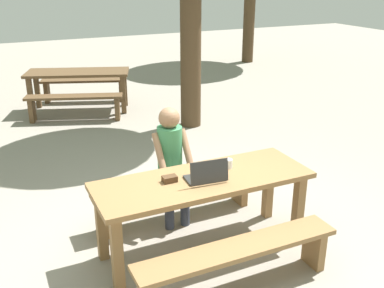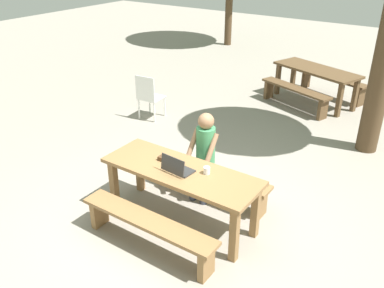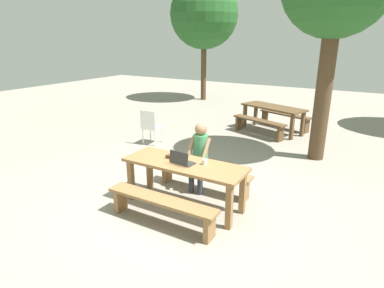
# 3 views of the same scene
# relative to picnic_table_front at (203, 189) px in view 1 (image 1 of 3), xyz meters

# --- Properties ---
(ground_plane) EXTENTS (30.00, 30.00, 0.00)m
(ground_plane) POSITION_rel_picnic_table_front_xyz_m (0.00, 0.00, -0.66)
(ground_plane) COLOR gray
(picnic_table_front) EXTENTS (2.06, 0.73, 0.78)m
(picnic_table_front) POSITION_rel_picnic_table_front_xyz_m (0.00, 0.00, 0.00)
(picnic_table_front) COLOR olive
(picnic_table_front) RESTS_ON ground
(bench_near) EXTENTS (1.83, 0.30, 0.43)m
(bench_near) POSITION_rel_picnic_table_front_xyz_m (0.00, -0.67, -0.33)
(bench_near) COLOR olive
(bench_near) RESTS_ON ground
(bench_far) EXTENTS (1.83, 0.30, 0.43)m
(bench_far) POSITION_rel_picnic_table_front_xyz_m (0.00, 0.67, -0.33)
(bench_far) COLOR olive
(bench_far) RESTS_ON ground
(laptop) EXTENTS (0.38, 0.28, 0.23)m
(laptop) POSITION_rel_picnic_table_front_xyz_m (-0.01, -0.07, 0.17)
(laptop) COLOR #2D2D2D
(laptop) RESTS_ON picnic_table_front
(small_pouch) EXTENTS (0.13, 0.08, 0.06)m
(small_pouch) POSITION_rel_picnic_table_front_xyz_m (-0.32, 0.06, 0.15)
(small_pouch) COLOR #4C331E
(small_pouch) RESTS_ON picnic_table_front
(coffee_mug) EXTENTS (0.08, 0.08, 0.09)m
(coffee_mug) POSITION_rel_picnic_table_front_xyz_m (0.32, 0.10, 0.16)
(coffee_mug) COLOR white
(coffee_mug) RESTS_ON picnic_table_front
(person_seated) EXTENTS (0.37, 0.39, 1.28)m
(person_seated) POSITION_rel_picnic_table_front_xyz_m (-0.06, 0.63, 0.08)
(person_seated) COLOR #333847
(person_seated) RESTS_ON ground
(picnic_table_mid) EXTENTS (2.05, 1.34, 0.77)m
(picnic_table_mid) POSITION_rel_picnic_table_front_xyz_m (-0.09, 5.22, -0.01)
(picnic_table_mid) COLOR brown
(picnic_table_mid) RESTS_ON ground
(bench_mid_south) EXTENTS (1.72, 0.87, 0.47)m
(bench_mid_south) POSITION_rel_picnic_table_front_xyz_m (-0.31, 4.62, -0.31)
(bench_mid_south) COLOR brown
(bench_mid_south) RESTS_ON ground
(bench_mid_north) EXTENTS (1.72, 0.87, 0.47)m
(bench_mid_north) POSITION_rel_picnic_table_front_xyz_m (0.13, 5.82, -0.31)
(bench_mid_north) COLOR brown
(bench_mid_north) RESTS_ON ground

